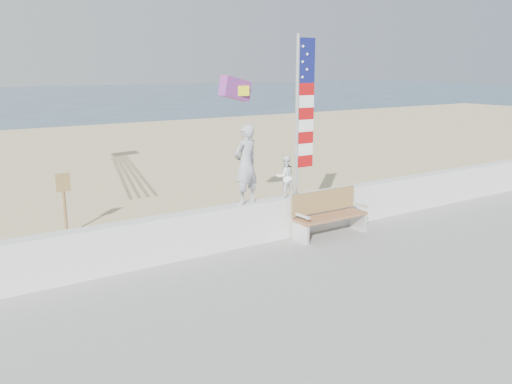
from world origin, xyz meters
The scene contains 10 objects.
ground centered at (0.00, 0.00, 0.00)m, with size 220.00×220.00×0.00m, color #2F485E.
sand centered at (0.00, 9.00, 0.04)m, with size 90.00×40.00×0.08m, color #C5B583.
boardwalk centered at (0.00, -4.00, 0.13)m, with size 50.00×12.40×0.10m, color gray.
seawall centered at (0.00, 2.00, 0.63)m, with size 30.00×0.35×0.90m, color silver.
adult centered at (0.08, 2.00, 1.92)m, with size 0.61×0.40×1.68m, color #96979C.
child centered at (1.10, 2.00, 1.55)m, with size 0.45×0.35×0.93m, color white.
bench centered at (1.99, 1.55, 0.69)m, with size 1.80×0.57×1.00m.
flag centered at (1.53, 2.00, 2.99)m, with size 0.50×0.08×3.50m.
parafoil_kite centered at (0.87, 3.66, 3.39)m, with size 0.95×0.47×0.63m.
sign centered at (-2.89, 5.11, 0.94)m, with size 0.32×0.07×1.46m.
Camera 1 is at (-5.87, -7.37, 3.91)m, focal length 38.00 mm.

